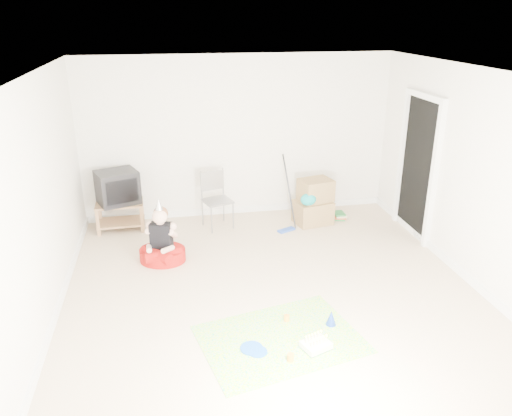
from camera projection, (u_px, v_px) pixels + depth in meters
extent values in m
plane|color=beige|center=(270.00, 286.00, 6.22)|extent=(5.00, 5.00, 0.00)
cube|color=black|center=(418.00, 169.00, 7.35)|extent=(0.02, 0.90, 2.05)
cube|color=#9A6D45|center=(119.00, 204.00, 7.69)|extent=(0.72, 0.46, 0.03)
cube|color=#9A6D45|center=(121.00, 222.00, 7.80)|extent=(0.72, 0.46, 0.03)
cube|color=#9A6D45|center=(98.00, 222.00, 7.53)|extent=(0.05, 0.05, 0.44)
cube|color=#9A6D45|center=(142.00, 219.00, 7.65)|extent=(0.05, 0.05, 0.44)
cube|color=#9A6D45|center=(100.00, 213.00, 7.88)|extent=(0.05, 0.05, 0.44)
cube|color=#9A6D45|center=(142.00, 210.00, 8.00)|extent=(0.05, 0.05, 0.44)
cube|color=black|center=(118.00, 187.00, 7.59)|extent=(0.72, 0.66, 0.50)
cube|color=gray|center=(217.00, 201.00, 7.76)|extent=(0.51, 0.50, 0.03)
cylinder|color=gray|center=(206.00, 202.00, 7.68)|extent=(0.02, 0.02, 0.90)
cylinder|color=gray|center=(228.00, 198.00, 7.84)|extent=(0.02, 0.02, 0.90)
cube|color=olive|center=(313.00, 212.00, 8.01)|extent=(0.64, 0.53, 0.37)
cube|color=olive|center=(316.00, 190.00, 7.92)|extent=(0.57, 0.50, 0.35)
ellipsoid|color=#0C8789|center=(308.00, 199.00, 7.74)|extent=(0.25, 0.17, 0.20)
cube|color=#244AB6|center=(286.00, 230.00, 7.77)|extent=(0.30, 0.21, 0.03)
cylinder|color=black|center=(287.00, 195.00, 7.56)|extent=(0.18, 0.36, 1.13)
cube|color=#277635|center=(340.00, 217.00, 8.24)|extent=(0.26, 0.30, 0.03)
cube|color=#B24126|center=(340.00, 216.00, 8.23)|extent=(0.23, 0.28, 0.03)
cube|color=#C3B789|center=(340.00, 214.00, 8.22)|extent=(0.20, 0.25, 0.03)
cube|color=#277635|center=(340.00, 213.00, 8.21)|extent=(0.17, 0.23, 0.03)
cylinder|color=#AB140F|center=(163.00, 255.00, 6.83)|extent=(0.78, 0.78, 0.17)
cube|color=black|center=(161.00, 236.00, 6.73)|extent=(0.32, 0.24, 0.38)
sphere|color=beige|center=(160.00, 217.00, 6.62)|extent=(0.25, 0.25, 0.20)
cone|color=silver|center=(159.00, 204.00, 6.55)|extent=(0.10, 0.10, 0.15)
cube|color=#E63073|center=(280.00, 339.00, 5.21)|extent=(1.84, 1.50, 0.01)
cube|color=white|center=(316.00, 345.00, 5.05)|extent=(0.33, 0.30, 0.07)
cube|color=green|center=(316.00, 348.00, 5.06)|extent=(0.33, 0.30, 0.01)
cylinder|color=beige|center=(311.00, 345.00, 4.94)|extent=(0.01, 0.01, 0.07)
cylinder|color=beige|center=(314.00, 344.00, 4.96)|extent=(0.01, 0.01, 0.07)
cylinder|color=beige|center=(317.00, 343.00, 4.98)|extent=(0.01, 0.01, 0.07)
cylinder|color=beige|center=(320.00, 341.00, 5.00)|extent=(0.01, 0.01, 0.07)
cylinder|color=beige|center=(323.00, 340.00, 5.02)|extent=(0.01, 0.01, 0.07)
cylinder|color=beige|center=(326.00, 339.00, 5.03)|extent=(0.01, 0.01, 0.07)
cylinder|color=beige|center=(306.00, 340.00, 5.01)|extent=(0.01, 0.01, 0.07)
cylinder|color=beige|center=(309.00, 339.00, 5.03)|extent=(0.01, 0.01, 0.07)
cylinder|color=beige|center=(312.00, 338.00, 5.05)|extent=(0.01, 0.01, 0.07)
cylinder|color=beige|center=(315.00, 337.00, 5.07)|extent=(0.01, 0.01, 0.07)
cylinder|color=beige|center=(318.00, 336.00, 5.08)|extent=(0.01, 0.01, 0.07)
cylinder|color=beige|center=(321.00, 335.00, 5.10)|extent=(0.01, 0.01, 0.07)
cylinder|color=#1652B4|center=(252.00, 348.00, 5.05)|extent=(0.25, 0.25, 0.01)
cylinder|color=#1652B4|center=(258.00, 352.00, 5.00)|extent=(0.23, 0.23, 0.01)
cylinder|color=orange|center=(287.00, 318.00, 5.50)|extent=(0.07, 0.07, 0.07)
cylinder|color=orange|center=(290.00, 357.00, 4.87)|extent=(0.07, 0.07, 0.07)
cone|color=#1A3CB7|center=(331.00, 318.00, 5.42)|extent=(0.16, 0.16, 0.17)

